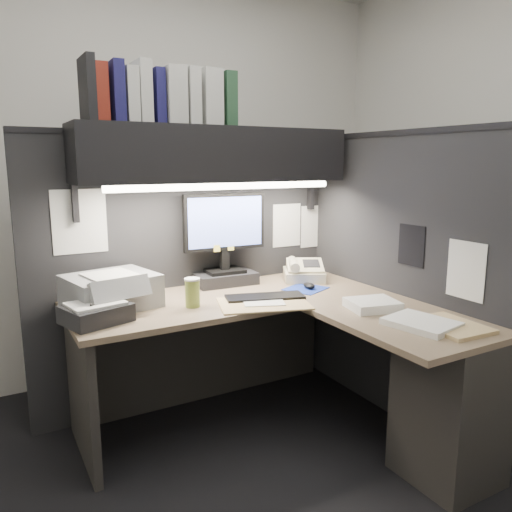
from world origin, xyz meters
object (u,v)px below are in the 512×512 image
object	(u,v)px
monitor	(225,249)
notebook_stack	(96,313)
coffee_cup	(192,293)
printer	(111,291)
keyboard	(265,297)
overhead_shelf	(215,155)
telephone	(304,272)
desk	(337,369)

from	to	relation	value
monitor	notebook_stack	world-z (taller)	monitor
coffee_cup	notebook_stack	world-z (taller)	coffee_cup
printer	coffee_cup	bearing A→B (deg)	-40.83
keyboard	notebook_stack	xyz separation A→B (m)	(-0.88, 0.04, 0.03)
overhead_shelf	keyboard	distance (m)	0.84
notebook_stack	coffee_cup	bearing A→B (deg)	1.81
telephone	overhead_shelf	bearing A→B (deg)	-158.86
telephone	notebook_stack	xyz separation A→B (m)	(-1.32, -0.23, -0.01)
desk	printer	size ratio (longest dim) A/B	4.06
telephone	coffee_cup	distance (m)	0.87
desk	overhead_shelf	xyz separation A→B (m)	(-0.30, 0.75, 1.06)
printer	overhead_shelf	bearing A→B (deg)	-4.03
overhead_shelf	monitor	xyz separation A→B (m)	(0.08, 0.07, -0.55)
desk	telephone	world-z (taller)	telephone
telephone	notebook_stack	size ratio (longest dim) A/B	0.92
telephone	printer	bearing A→B (deg)	-150.93
keyboard	telephone	world-z (taller)	telephone
printer	notebook_stack	size ratio (longest dim) A/B	1.51
coffee_cup	printer	distance (m)	0.41
coffee_cup	printer	world-z (taller)	printer
telephone	coffee_cup	bearing A→B (deg)	-137.19
desk	monitor	bearing A→B (deg)	104.87
overhead_shelf	notebook_stack	bearing A→B (deg)	-158.17
desk	monitor	xyz separation A→B (m)	(-0.22, 0.82, 0.50)
overhead_shelf	keyboard	xyz separation A→B (m)	(0.12, -0.35, -0.76)
telephone	notebook_stack	distance (m)	1.34
monitor	keyboard	bearing A→B (deg)	-81.79
overhead_shelf	telephone	distance (m)	0.92
desk	overhead_shelf	world-z (taller)	overhead_shelf
monitor	printer	size ratio (longest dim) A/B	1.31
coffee_cup	desk	bearing A→B (deg)	-39.11
desk	coffee_cup	xyz separation A→B (m)	(-0.57, 0.46, 0.36)
overhead_shelf	desk	bearing A→B (deg)	-68.21
overhead_shelf	notebook_stack	distance (m)	1.09
desk	telephone	bearing A→B (deg)	68.63
monitor	overhead_shelf	bearing A→B (deg)	-138.61
printer	desk	bearing A→B (deg)	-47.26
desk	printer	world-z (taller)	printer
coffee_cup	overhead_shelf	bearing A→B (deg)	46.64
printer	notebook_stack	bearing A→B (deg)	-131.07
desk	printer	distance (m)	1.21
coffee_cup	notebook_stack	xyz separation A→B (m)	(-0.48, -0.02, -0.03)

